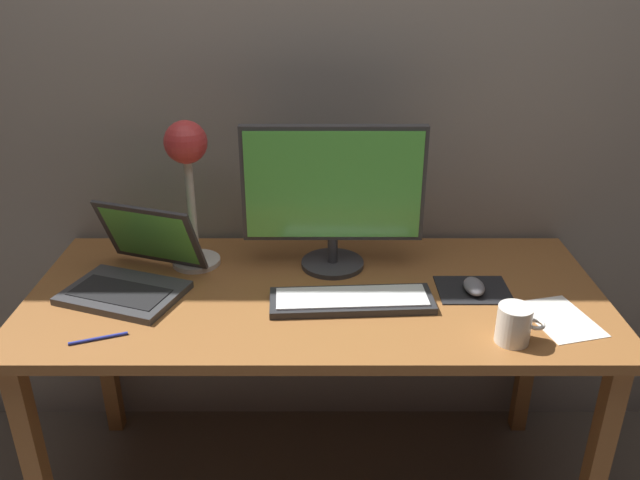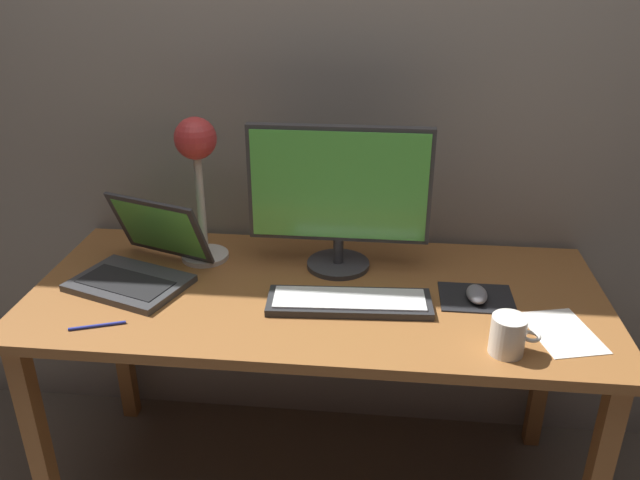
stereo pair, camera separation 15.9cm
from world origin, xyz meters
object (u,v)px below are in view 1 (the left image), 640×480
at_px(laptop, 135,265).
at_px(coffee_mug, 513,324).
at_px(keyboard_main, 350,300).
at_px(monitor, 332,192).
at_px(mouse, 472,286).
at_px(desk_lamp, 186,165).
at_px(pen, 97,339).

bearing_deg(laptop, coffee_mug, -16.16).
distance_m(keyboard_main, laptop, 0.61).
xyz_separation_m(monitor, mouse, (0.39, -0.16, -0.22)).
relative_size(laptop, desk_lamp, 0.90).
relative_size(monitor, coffee_mug, 4.43).
relative_size(monitor, keyboard_main, 1.17).
xyz_separation_m(mouse, coffee_mug, (0.04, -0.24, 0.03)).
height_order(laptop, pen, laptop).
height_order(desk_lamp, pen, desk_lamp).
distance_m(monitor, laptop, 0.59).
xyz_separation_m(desk_lamp, pen, (-0.17, -0.41, -0.31)).
xyz_separation_m(monitor, keyboard_main, (0.05, -0.22, -0.23)).
relative_size(desk_lamp, coffee_mug, 3.74).
distance_m(laptop, pen, 0.29).
bearing_deg(desk_lamp, monitor, -2.17).
distance_m(laptop, mouse, 0.95).
xyz_separation_m(monitor, laptop, (-0.56, -0.11, -0.18)).
bearing_deg(desk_lamp, coffee_mug, -26.24).
bearing_deg(coffee_mug, desk_lamp, 153.76).
bearing_deg(desk_lamp, mouse, -12.48).
bearing_deg(pen, keyboard_main, 15.20).
bearing_deg(keyboard_main, coffee_mug, -24.63).
height_order(laptop, mouse, laptop).
bearing_deg(mouse, coffee_mug, -80.01).
xyz_separation_m(monitor, desk_lamp, (-0.41, 0.02, 0.08)).
xyz_separation_m(keyboard_main, pen, (-0.63, -0.17, -0.01)).
distance_m(keyboard_main, coffee_mug, 0.43).
bearing_deg(keyboard_main, laptop, 169.67).
bearing_deg(pen, coffee_mug, -0.30).
distance_m(desk_lamp, pen, 0.54).
bearing_deg(desk_lamp, keyboard_main, -27.56).
distance_m(monitor, keyboard_main, 0.32).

